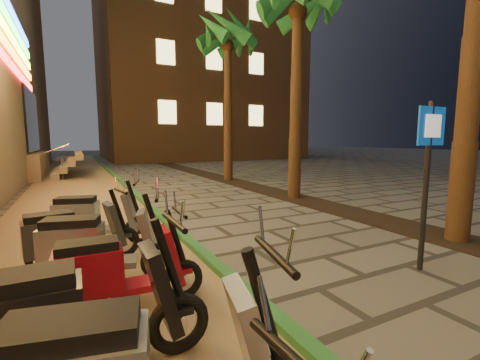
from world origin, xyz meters
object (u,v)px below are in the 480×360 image
scooter_6 (69,320)px  scooter_7 (114,272)px  pedestrian_sign (428,163)px  scooter_9 (70,236)px  scooter_8 (95,248)px  scooter_10 (92,218)px

scooter_6 → scooter_7: size_ratio=1.12×
scooter_7 → pedestrian_sign: bearing=-8.7°
pedestrian_sign → scooter_9: bearing=154.8°
scooter_6 → scooter_8: 1.75m
pedestrian_sign → scooter_7: pedestrian_sign is taller
scooter_6 → scooter_9: size_ratio=1.09×
scooter_8 → scooter_10: (0.05, 1.73, -0.01)m
pedestrian_sign → scooter_7: 4.27m
scooter_6 → pedestrian_sign: bearing=2.3°
scooter_8 → pedestrian_sign: bearing=-5.8°
scooter_9 → scooter_10: (0.33, 0.95, 0.02)m
pedestrian_sign → scooter_10: size_ratio=1.46×
scooter_8 → scooter_10: 1.73m
pedestrian_sign → scooter_10: 5.40m
scooter_6 → scooter_10: size_ratio=1.07×
scooter_6 → scooter_7: 1.02m
scooter_7 → scooter_10: 2.53m
scooter_6 → scooter_7: bearing=66.3°
scooter_8 → scooter_9: 0.84m
scooter_6 → scooter_9: (-0.02, 2.52, -0.05)m
scooter_6 → scooter_8: scooter_6 is taller
pedestrian_sign → scooter_6: (-4.47, -0.18, -1.01)m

